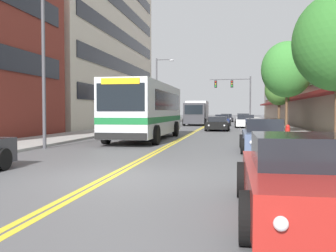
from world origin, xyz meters
TOP-DOWN VIEW (x-y plane):
  - ground_plane at (0.00, 37.00)m, footprint 240.00×240.00m
  - sidewalk_left at (-7.33, 37.00)m, footprint 3.65×106.00m
  - sidewalk_right at (7.33, 37.00)m, footprint 3.65×106.00m
  - centre_line at (0.00, 37.00)m, footprint 0.34×106.00m
  - storefront_row_right at (13.38, 37.00)m, footprint 9.10×68.00m
  - city_bus at (-2.00, 12.83)m, footprint 2.91×10.59m
  - car_beige_parked_left_mid at (-4.28, 33.25)m, footprint 2.12×4.92m
  - car_champagne_parked_left_far at (-4.27, 22.29)m, footprint 2.10×4.82m
  - car_red_parked_right_foreground at (4.28, -2.95)m, footprint 2.14×4.47m
  - car_silver_parked_right_mid at (4.35, 40.63)m, footprint 1.96×4.35m
  - car_slate_blue_parked_right_far at (4.39, 7.14)m, footprint 1.96×4.28m
  - car_white_parked_right_end at (4.34, 30.47)m, footprint 2.18×4.44m
  - car_black_moving_lead at (1.76, 23.80)m, footprint 2.06×4.42m
  - car_charcoal_moving_second at (2.00, 50.45)m, footprint 2.17×4.16m
  - car_navy_moving_third at (1.80, 34.95)m, footprint 2.01×4.18m
  - box_truck at (-1.27, 35.94)m, footprint 2.71×6.90m
  - traffic_signal_mast at (3.40, 39.56)m, footprint 5.24×0.38m
  - street_lamp_left_near at (-5.00, 6.56)m, footprint 2.15×0.28m
  - street_lamp_left_far at (-5.02, 31.58)m, footprint 2.03×0.28m
  - street_tree_right_mid at (6.85, 18.66)m, footprint 3.62×3.62m
  - street_tree_right_far at (7.45, 28.35)m, footprint 2.73×2.73m
  - fire_hydrant at (5.95, 11.34)m, footprint 0.32×0.24m

SIDE VIEW (x-z plane):
  - ground_plane at x=0.00m, z-range 0.00..0.00m
  - centre_line at x=0.00m, z-range 0.00..0.01m
  - sidewalk_left at x=-7.33m, z-range 0.00..0.12m
  - sidewalk_right at x=7.33m, z-range 0.00..0.12m
  - fire_hydrant at x=5.95m, z-range 0.12..0.98m
  - car_champagne_parked_left_far at x=-4.27m, z-range -0.03..1.17m
  - car_black_moving_lead at x=1.76m, z-range -0.03..1.18m
  - car_charcoal_moving_second at x=2.00m, z-range -0.05..1.21m
  - car_navy_moving_third at x=1.80m, z-range -0.04..1.24m
  - car_white_parked_right_end at x=4.34m, z-range -0.05..1.27m
  - car_red_parked_right_foreground at x=4.28m, z-range -0.04..1.28m
  - car_slate_blue_parked_right_far at x=4.39m, z-range -0.06..1.31m
  - car_beige_parked_left_mid at x=-4.28m, z-range -0.05..1.34m
  - car_silver_parked_right_mid at x=4.35m, z-range -0.04..1.33m
  - box_truck at x=-1.27m, z-range 0.07..2.96m
  - city_bus at x=-2.00m, z-range 0.21..3.49m
  - storefront_row_right at x=13.38m, z-range 0.00..7.25m
  - street_tree_right_far at x=7.45m, z-range 1.17..6.29m
  - traffic_signal_mast at x=3.40m, z-range 1.28..7.39m
  - street_lamp_left_far at x=-5.02m, z-range 0.71..8.22m
  - street_lamp_left_near at x=-5.00m, z-range 0.72..8.33m
  - street_tree_right_mid at x=6.85m, z-range 1.39..7.91m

